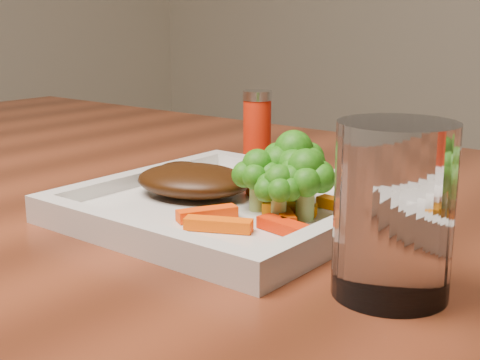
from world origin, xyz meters
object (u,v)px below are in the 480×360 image
Objects in this scene: steak at (194,180)px; drinking_glass at (394,211)px; plate at (232,210)px; spice_shaker at (257,126)px.

steak is 0.98× the size of drinking_glass.
plate is at bearing 160.02° from drinking_glass.
plate is at bearing -58.33° from spice_shaker.
steak is 0.22m from spice_shaker.
steak is at bearing -69.19° from spice_shaker.
steak is 0.26m from drinking_glass.
steak is 1.28× the size of spice_shaker.
spice_shaker reaches higher than plate.
drinking_glass is (0.20, -0.07, 0.05)m from plate.
spice_shaker is 0.43m from drinking_glass.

